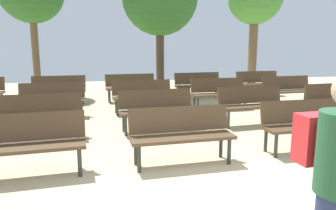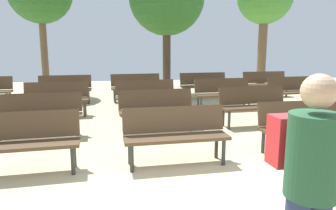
% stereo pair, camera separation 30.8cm
% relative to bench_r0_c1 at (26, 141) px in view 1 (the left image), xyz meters
% --- Properties ---
extents(bench_r0_c1, '(1.64, 0.63, 0.87)m').
position_rel_bench_r0_c1_xyz_m(bench_r0_c1, '(0.00, 0.00, 0.00)').
color(bench_r0_c1, '#4C3823').
rests_on(bench_r0_c1, ground_plane).
extents(bench_r0_c2, '(1.63, 0.58, 0.87)m').
position_rel_bench_r0_c1_xyz_m(bench_r0_c2, '(2.23, 0.09, 0.00)').
color(bench_r0_c2, '#4C3823').
rests_on(bench_r0_c2, ground_plane).
extents(bench_r0_c3, '(1.62, 0.56, 0.87)m').
position_rel_bench_r0_c1_xyz_m(bench_r0_c3, '(4.48, 0.30, 0.00)').
color(bench_r0_c3, '#4C3823').
rests_on(bench_r0_c3, ground_plane).
extents(bench_r1_c1, '(1.64, 0.62, 0.87)m').
position_rel_bench_r0_c1_xyz_m(bench_r1_c1, '(-0.19, 1.83, 0.00)').
color(bench_r1_c1, '#4C3823').
rests_on(bench_r1_c1, ground_plane).
extents(bench_r1_c2, '(1.64, 0.62, 0.87)m').
position_rel_bench_r0_c1_xyz_m(bench_r1_c2, '(2.13, 2.06, 0.00)').
color(bench_r1_c2, '#4C3823').
rests_on(bench_r1_c2, ground_plane).
extents(bench_r1_c3, '(1.64, 0.64, 0.87)m').
position_rel_bench_r0_c1_xyz_m(bench_r1_c3, '(4.37, 2.22, 0.00)').
color(bench_r1_c3, '#4C3823').
rests_on(bench_r1_c3, ground_plane).
extents(bench_r1_c4, '(1.63, 0.61, 0.87)m').
position_rel_bench_r0_c1_xyz_m(bench_r1_c4, '(6.64, 2.36, 0.00)').
color(bench_r1_c4, '#4C3823').
rests_on(bench_r1_c4, ground_plane).
extents(bench_r2_c1, '(1.62, 0.55, 0.87)m').
position_rel_bench_r0_c1_xyz_m(bench_r2_c1, '(-0.27, 3.79, 0.00)').
color(bench_r2_c1, '#4C3823').
rests_on(bench_r2_c1, ground_plane).
extents(bench_r2_c2, '(1.63, 0.59, 0.87)m').
position_rel_bench_r0_c1_xyz_m(bench_r2_c2, '(2.02, 3.94, 0.00)').
color(bench_r2_c2, '#4C3823').
rests_on(bench_r2_c2, ground_plane).
extents(bench_r2_c3, '(1.62, 0.56, 0.87)m').
position_rel_bench_r0_c1_xyz_m(bench_r2_c3, '(4.22, 4.07, 0.00)').
color(bench_r2_c3, '#4C3823').
rests_on(bench_r2_c3, ground_plane).
extents(bench_r2_c4, '(1.64, 0.62, 0.87)m').
position_rel_bench_r0_c1_xyz_m(bench_r2_c4, '(6.47, 4.26, 0.00)').
color(bench_r2_c4, '#4C3823').
rests_on(bench_r2_c4, ground_plane).
extents(bench_r3_c1, '(1.63, 0.58, 0.87)m').
position_rel_bench_r0_c1_xyz_m(bench_r3_c1, '(-0.38, 5.64, 0.00)').
color(bench_r3_c1, '#4C3823').
rests_on(bench_r3_c1, ground_plane).
extents(bench_r3_c2, '(1.63, 0.60, 0.87)m').
position_rel_bench_r0_c1_xyz_m(bench_r3_c2, '(1.83, 5.83, 0.00)').
color(bench_r3_c2, '#4C3823').
rests_on(bench_r3_c2, ground_plane).
extents(bench_r3_c3, '(1.63, 0.59, 0.87)m').
position_rel_bench_r0_c1_xyz_m(bench_r3_c3, '(4.13, 5.96, 0.00)').
color(bench_r3_c3, '#4C3823').
rests_on(bench_r3_c3, ground_plane).
extents(bench_r3_c4, '(1.63, 0.59, 0.87)m').
position_rel_bench_r0_c1_xyz_m(bench_r3_c4, '(6.41, 6.12, 0.00)').
color(bench_r3_c4, '#4C3823').
rests_on(bench_r3_c4, ground_plane).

